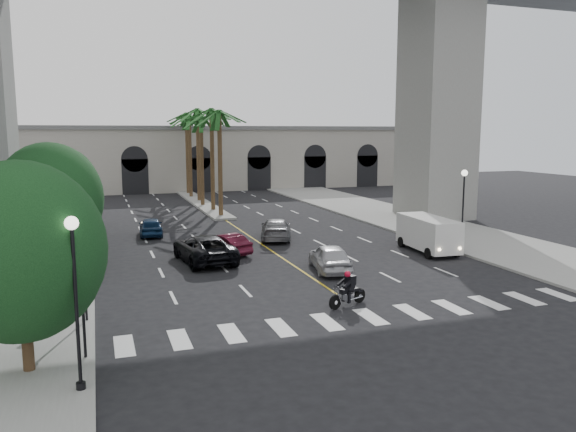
% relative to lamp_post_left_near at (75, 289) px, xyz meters
% --- Properties ---
extents(ground, '(140.00, 140.00, 0.00)m').
position_rel_lamp_post_left_near_xyz_m(ground, '(11.40, 5.00, -3.22)').
color(ground, black).
rests_on(ground, ground).
extents(sidewalk_left, '(8.00, 100.00, 0.15)m').
position_rel_lamp_post_left_near_xyz_m(sidewalk_left, '(-3.60, 20.00, -3.15)').
color(sidewalk_left, gray).
rests_on(sidewalk_left, ground).
extents(sidewalk_right, '(8.00, 100.00, 0.15)m').
position_rel_lamp_post_left_near_xyz_m(sidewalk_right, '(26.40, 20.00, -3.15)').
color(sidewalk_right, gray).
rests_on(sidewalk_right, ground).
extents(median, '(2.00, 24.00, 0.20)m').
position_rel_lamp_post_left_near_xyz_m(median, '(11.40, 43.00, -3.12)').
color(median, gray).
rests_on(median, ground).
extents(pier_building, '(71.00, 10.50, 8.50)m').
position_rel_lamp_post_left_near_xyz_m(pier_building, '(11.40, 60.00, 1.04)').
color(pier_building, '#AFA79D').
rests_on(pier_building, ground).
extents(palm_a, '(3.20, 3.20, 10.30)m').
position_rel_lamp_post_left_near_xyz_m(palm_a, '(11.40, 33.00, 5.88)').
color(palm_a, '#47331E').
rests_on(palm_a, ground).
extents(palm_b, '(3.20, 3.20, 10.60)m').
position_rel_lamp_post_left_near_xyz_m(palm_b, '(11.50, 37.00, 6.15)').
color(palm_b, '#47331E').
rests_on(palm_b, ground).
extents(palm_c, '(3.20, 3.20, 10.10)m').
position_rel_lamp_post_left_near_xyz_m(palm_c, '(11.20, 41.00, 5.69)').
color(palm_c, '#47331E').
rests_on(palm_c, ground).
extents(palm_d, '(3.20, 3.20, 10.90)m').
position_rel_lamp_post_left_near_xyz_m(palm_d, '(11.55, 45.00, 6.43)').
color(palm_d, '#47331E').
rests_on(palm_d, ground).
extents(palm_e, '(3.20, 3.20, 10.40)m').
position_rel_lamp_post_left_near_xyz_m(palm_e, '(11.30, 49.00, 5.97)').
color(palm_e, '#47331E').
rests_on(palm_e, ground).
extents(palm_f, '(3.20, 3.20, 10.70)m').
position_rel_lamp_post_left_near_xyz_m(palm_f, '(11.60, 53.00, 6.24)').
color(palm_f, '#47331E').
rests_on(palm_f, ground).
extents(street_tree_near, '(5.20, 5.20, 6.89)m').
position_rel_lamp_post_left_near_xyz_m(street_tree_near, '(-1.60, 2.00, 0.80)').
color(street_tree_near, '#382616').
rests_on(street_tree_near, ground).
extents(street_tree_mid, '(5.44, 5.44, 7.21)m').
position_rel_lamp_post_left_near_xyz_m(street_tree_mid, '(-1.60, 15.00, 0.99)').
color(street_tree_mid, '#382616').
rests_on(street_tree_mid, ground).
extents(street_tree_far, '(5.04, 5.04, 6.68)m').
position_rel_lamp_post_left_near_xyz_m(street_tree_far, '(-1.60, 27.00, 0.68)').
color(street_tree_far, '#382616').
rests_on(street_tree_far, ground).
extents(lamp_post_left_near, '(0.40, 0.40, 5.35)m').
position_rel_lamp_post_left_near_xyz_m(lamp_post_left_near, '(0.00, 0.00, 0.00)').
color(lamp_post_left_near, black).
rests_on(lamp_post_left_near, ground).
extents(lamp_post_left_far, '(0.40, 0.40, 5.35)m').
position_rel_lamp_post_left_near_xyz_m(lamp_post_left_far, '(0.00, 21.00, 0.00)').
color(lamp_post_left_far, black).
rests_on(lamp_post_left_far, ground).
extents(lamp_post_right, '(0.40, 0.40, 5.35)m').
position_rel_lamp_post_left_near_xyz_m(lamp_post_right, '(22.80, 13.00, 0.00)').
color(lamp_post_right, black).
rests_on(lamp_post_right, ground).
extents(traffic_signal_near, '(0.25, 0.18, 3.65)m').
position_rel_lamp_post_left_near_xyz_m(traffic_signal_near, '(0.10, 2.50, -0.71)').
color(traffic_signal_near, black).
rests_on(traffic_signal_near, ground).
extents(traffic_signal_far, '(0.25, 0.18, 3.65)m').
position_rel_lamp_post_left_near_xyz_m(traffic_signal_far, '(0.10, 6.50, -0.71)').
color(traffic_signal_far, black).
rests_on(traffic_signal_far, ground).
extents(motorcycle_rider, '(2.12, 0.96, 1.61)m').
position_rel_lamp_post_left_near_xyz_m(motorcycle_rider, '(11.17, 5.20, -2.49)').
color(motorcycle_rider, black).
rests_on(motorcycle_rider, ground).
extents(car_a, '(2.63, 4.78, 1.54)m').
position_rel_lamp_post_left_near_xyz_m(car_a, '(12.90, 11.35, -2.45)').
color(car_a, '#B3B3B8').
rests_on(car_a, ground).
extents(car_b, '(2.81, 4.25, 1.32)m').
position_rel_lamp_post_left_near_xyz_m(car_b, '(8.35, 17.57, -2.56)').
color(car_b, '#4A0E1E').
rests_on(car_b, ground).
extents(car_c, '(3.31, 6.18, 1.65)m').
position_rel_lamp_post_left_near_xyz_m(car_c, '(6.66, 15.84, -2.40)').
color(car_c, black).
rests_on(car_c, ground).
extents(car_d, '(3.57, 5.60, 1.51)m').
position_rel_lamp_post_left_near_xyz_m(car_d, '(12.90, 21.27, -2.47)').
color(car_d, slate).
rests_on(car_d, ground).
extents(car_e, '(1.88, 4.17, 1.39)m').
position_rel_lamp_post_left_near_xyz_m(car_e, '(4.47, 25.61, -2.53)').
color(car_e, '#10284B').
rests_on(car_e, ground).
extents(cargo_van, '(2.47, 5.44, 2.26)m').
position_rel_lamp_post_left_near_xyz_m(cargo_van, '(20.90, 13.88, -1.96)').
color(cargo_van, silver).
rests_on(cargo_van, ground).
extents(pedestrian_a, '(0.71, 0.64, 1.62)m').
position_rel_lamp_post_left_near_xyz_m(pedestrian_a, '(-1.16, 6.48, -2.26)').
color(pedestrian_a, black).
rests_on(pedestrian_a, sidewalk_left).
extents(pedestrian_b, '(1.01, 0.94, 1.65)m').
position_rel_lamp_post_left_near_xyz_m(pedestrian_b, '(-1.31, 11.46, -2.25)').
color(pedestrian_b, black).
rests_on(pedestrian_b, sidewalk_left).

